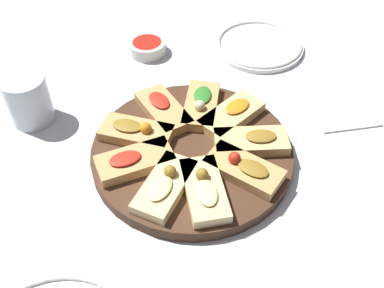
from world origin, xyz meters
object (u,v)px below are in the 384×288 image
object	(u,v)px
plate_right	(259,45)
dipping_bowl	(147,47)
water_glass	(28,100)
serving_board	(192,152)
napkin_stack	(339,105)

from	to	relation	value
plate_right	dipping_bowl	xyz separation A→B (m)	(-0.06, 0.23, 0.01)
water_glass	serving_board	bearing A→B (deg)	-98.72
serving_board	dipping_bowl	bearing A→B (deg)	26.92
serving_board	napkin_stack	size ratio (longest dim) A/B	2.55
water_glass	napkin_stack	world-z (taller)	water_glass
plate_right	dipping_bowl	world-z (taller)	dipping_bowl
water_glass	dipping_bowl	size ratio (longest dim) A/B	1.15
plate_right	napkin_stack	bearing A→B (deg)	-136.50
napkin_stack	dipping_bowl	world-z (taller)	dipping_bowl
water_glass	dipping_bowl	distance (m)	0.29
water_glass	plate_right	bearing A→B (deg)	-52.59
serving_board	water_glass	world-z (taller)	water_glass
serving_board	napkin_stack	xyz separation A→B (m)	(0.17, -0.25, -0.01)
plate_right	water_glass	xyz separation A→B (m)	(-0.30, 0.39, 0.04)
serving_board	napkin_stack	bearing A→B (deg)	-55.31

